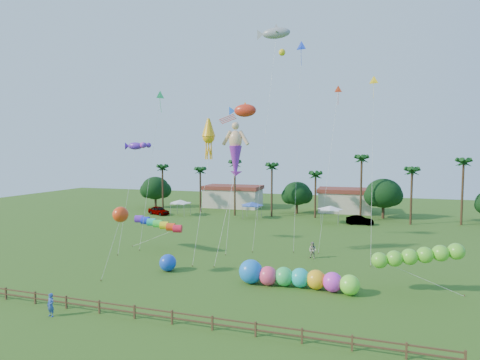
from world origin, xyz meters
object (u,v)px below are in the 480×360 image
(spectator_b, at_px, (313,250))
(blue_ball, at_px, (168,263))
(caterpillar_inflatable, at_px, (293,277))
(car_a, at_px, (159,210))
(spectator_a, at_px, (51,305))
(car_b, at_px, (360,220))

(spectator_b, distance_m, blue_ball, 16.19)
(caterpillar_inflatable, xyz_separation_m, blue_ball, (-12.80, 0.90, -0.06))
(car_a, relative_size, spectator_a, 2.79)
(spectator_b, distance_m, caterpillar_inflatable, 9.84)
(caterpillar_inflatable, bearing_deg, spectator_b, 86.92)
(blue_ball, bearing_deg, caterpillar_inflatable, -4.03)
(spectator_b, relative_size, caterpillar_inflatable, 0.18)
(car_a, relative_size, caterpillar_inflatable, 0.45)
(car_a, xyz_separation_m, spectator_a, (15.53, -43.18, 0.04))
(car_a, relative_size, blue_ball, 2.80)
(car_b, distance_m, blue_ball, 37.07)
(car_a, height_order, spectator_b, spectator_b)
(spectator_a, bearing_deg, car_a, 119.43)
(car_b, relative_size, spectator_a, 2.61)
(car_a, xyz_separation_m, caterpillar_inflatable, (31.39, -32.03, 0.10))
(spectator_a, xyz_separation_m, caterpillar_inflatable, (15.86, 11.15, 0.06))
(car_a, bearing_deg, spectator_a, -138.54)
(caterpillar_inflatable, bearing_deg, car_b, 80.68)
(car_b, bearing_deg, car_a, 88.96)
(spectator_a, relative_size, spectator_b, 0.91)
(car_b, xyz_separation_m, spectator_a, (-21.87, -43.99, 0.12))
(car_b, distance_m, spectator_b, 23.63)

